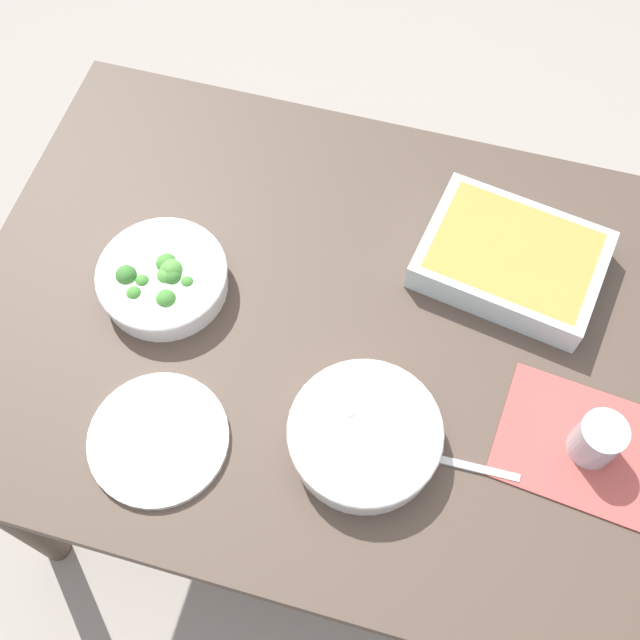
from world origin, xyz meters
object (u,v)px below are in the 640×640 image
(baking_dish, at_px, (511,259))
(stew_bowl, at_px, (365,435))
(broccoli_bowl, at_px, (163,278))
(side_plate, at_px, (158,439))
(spoon_by_stew, at_px, (446,461))
(drink_cup, at_px, (596,441))

(baking_dish, bearing_deg, stew_bowl, -114.00)
(stew_bowl, bearing_deg, broccoli_bowl, 155.62)
(side_plate, distance_m, spoon_by_stew, 0.45)
(stew_bowl, distance_m, side_plate, 0.32)
(stew_bowl, xyz_separation_m, baking_dish, (0.17, 0.37, 0.00))
(baking_dish, relative_size, side_plate, 1.51)
(baking_dish, bearing_deg, spoon_by_stew, -95.49)
(drink_cup, bearing_deg, side_plate, -165.69)
(stew_bowl, distance_m, broccoli_bowl, 0.43)
(baking_dish, height_order, spoon_by_stew, baking_dish)
(baking_dish, xyz_separation_m, side_plate, (-0.47, -0.45, -0.03))
(broccoli_bowl, xyz_separation_m, baking_dish, (0.56, 0.19, 0.00))
(broccoli_bowl, bearing_deg, drink_cup, -7.49)
(stew_bowl, xyz_separation_m, spoon_by_stew, (0.13, 0.00, -0.03))
(drink_cup, distance_m, spoon_by_stew, 0.23)
(baking_dish, bearing_deg, broccoli_bowl, -161.06)
(stew_bowl, height_order, drink_cup, drink_cup)
(broccoli_bowl, relative_size, baking_dish, 0.67)
(baking_dish, height_order, side_plate, baking_dish)
(side_plate, bearing_deg, broccoli_bowl, 108.38)
(broccoli_bowl, relative_size, side_plate, 1.01)
(drink_cup, xyz_separation_m, side_plate, (-0.65, -0.17, -0.03))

